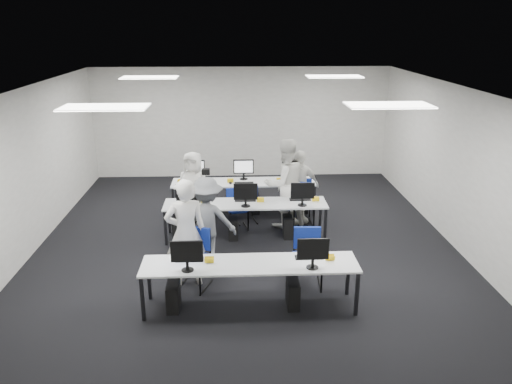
{
  "coord_description": "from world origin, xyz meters",
  "views": [
    {
      "loc": [
        -0.21,
        -9.02,
        4.1
      ],
      "look_at": [
        0.2,
        0.07,
        1.0
      ],
      "focal_mm": 35.0,
      "sensor_mm": 36.0,
      "label": 1
    }
  ],
  "objects_px": {
    "desk_front": "(250,266)",
    "student_0": "(186,233)",
    "chair_7": "(299,208)",
    "desk_mid": "(245,205)",
    "student_1": "(285,183)",
    "student_3": "(298,187)",
    "chair_2": "(192,215)",
    "chair_0": "(194,269)",
    "student_2": "(194,188)",
    "chair_3": "(237,216)",
    "chair_4": "(302,211)",
    "chair_6": "(246,210)",
    "chair_1": "(307,268)",
    "chair_5": "(197,210)",
    "photographer": "(207,221)"
  },
  "relations": [
    {
      "from": "desk_front",
      "to": "student_0",
      "type": "relative_size",
      "value": 1.76
    },
    {
      "from": "chair_7",
      "to": "desk_front",
      "type": "bearing_deg",
      "value": -95.99
    },
    {
      "from": "desk_front",
      "to": "desk_mid",
      "type": "bearing_deg",
      "value": 90.0
    },
    {
      "from": "student_1",
      "to": "student_3",
      "type": "height_order",
      "value": "student_1"
    },
    {
      "from": "chair_2",
      "to": "student_3",
      "type": "xyz_separation_m",
      "value": [
        2.26,
        0.24,
        0.49
      ]
    },
    {
      "from": "chair_0",
      "to": "student_2",
      "type": "relative_size",
      "value": 0.62
    },
    {
      "from": "chair_3",
      "to": "student_1",
      "type": "relative_size",
      "value": 0.44
    },
    {
      "from": "chair_4",
      "to": "student_3",
      "type": "relative_size",
      "value": 0.6
    },
    {
      "from": "desk_front",
      "to": "chair_6",
      "type": "xyz_separation_m",
      "value": [
        0.03,
        3.42,
        -0.4
      ]
    },
    {
      "from": "desk_front",
      "to": "chair_0",
      "type": "bearing_deg",
      "value": 143.36
    },
    {
      "from": "chair_1",
      "to": "chair_5",
      "type": "relative_size",
      "value": 1.12
    },
    {
      "from": "chair_0",
      "to": "desk_front",
      "type": "bearing_deg",
      "value": -17.29
    },
    {
      "from": "chair_2",
      "to": "photographer",
      "type": "bearing_deg",
      "value": -96.17
    },
    {
      "from": "chair_3",
      "to": "student_2",
      "type": "height_order",
      "value": "student_2"
    },
    {
      "from": "desk_mid",
      "to": "student_0",
      "type": "distance_m",
      "value": 2.12
    },
    {
      "from": "chair_2",
      "to": "photographer",
      "type": "distance_m",
      "value": 1.7
    },
    {
      "from": "chair_7",
      "to": "student_3",
      "type": "distance_m",
      "value": 0.49
    },
    {
      "from": "chair_3",
      "to": "chair_6",
      "type": "xyz_separation_m",
      "value": [
        0.2,
        0.32,
        0.02
      ]
    },
    {
      "from": "chair_7",
      "to": "student_1",
      "type": "distance_m",
      "value": 0.74
    },
    {
      "from": "chair_7",
      "to": "student_1",
      "type": "relative_size",
      "value": 0.51
    },
    {
      "from": "student_2",
      "to": "student_3",
      "type": "distance_m",
      "value": 2.23
    },
    {
      "from": "chair_0",
      "to": "chair_1",
      "type": "height_order",
      "value": "chair_0"
    },
    {
      "from": "student_0",
      "to": "student_1",
      "type": "height_order",
      "value": "student_1"
    },
    {
      "from": "desk_mid",
      "to": "student_0",
      "type": "height_order",
      "value": "student_0"
    },
    {
      "from": "desk_front",
      "to": "chair_0",
      "type": "distance_m",
      "value": 1.18
    },
    {
      "from": "student_2",
      "to": "chair_1",
      "type": "bearing_deg",
      "value": -36.26
    },
    {
      "from": "chair_0",
      "to": "photographer",
      "type": "relative_size",
      "value": 0.61
    },
    {
      "from": "chair_5",
      "to": "chair_7",
      "type": "bearing_deg",
      "value": 6.19
    },
    {
      "from": "chair_5",
      "to": "chair_6",
      "type": "height_order",
      "value": "chair_6"
    },
    {
      "from": "chair_2",
      "to": "chair_7",
      "type": "height_order",
      "value": "chair_7"
    },
    {
      "from": "chair_0",
      "to": "student_3",
      "type": "xyz_separation_m",
      "value": [
        2.04,
        2.7,
        0.49
      ]
    },
    {
      "from": "chair_2",
      "to": "chair_5",
      "type": "xyz_separation_m",
      "value": [
        0.08,
        0.34,
        -0.04
      ]
    },
    {
      "from": "student_1",
      "to": "desk_mid",
      "type": "bearing_deg",
      "value": 13.78
    },
    {
      "from": "desk_front",
      "to": "student_1",
      "type": "bearing_deg",
      "value": 75.34
    },
    {
      "from": "chair_6",
      "to": "student_3",
      "type": "relative_size",
      "value": 0.55
    },
    {
      "from": "chair_2",
      "to": "student_1",
      "type": "xyz_separation_m",
      "value": [
        1.95,
        0.06,
        0.64
      ]
    },
    {
      "from": "student_2",
      "to": "chair_3",
      "type": "bearing_deg",
      "value": -3.72
    },
    {
      "from": "chair_7",
      "to": "chair_1",
      "type": "bearing_deg",
      "value": -81.31
    },
    {
      "from": "chair_1",
      "to": "student_3",
      "type": "bearing_deg",
      "value": 89.48
    },
    {
      "from": "desk_front",
      "to": "chair_2",
      "type": "bearing_deg",
      "value": 109.61
    },
    {
      "from": "student_0",
      "to": "chair_3",
      "type": "bearing_deg",
      "value": -123.14
    },
    {
      "from": "chair_0",
      "to": "photographer",
      "type": "distance_m",
      "value": 1.02
    },
    {
      "from": "chair_7",
      "to": "photographer",
      "type": "xyz_separation_m",
      "value": [
        -1.87,
        -1.84,
        0.49
      ]
    },
    {
      "from": "chair_4",
      "to": "chair_5",
      "type": "relative_size",
      "value": 1.12
    },
    {
      "from": "desk_front",
      "to": "chair_3",
      "type": "distance_m",
      "value": 3.14
    },
    {
      "from": "chair_3",
      "to": "chair_4",
      "type": "bearing_deg",
      "value": -6.17
    },
    {
      "from": "chair_6",
      "to": "chair_0",
      "type": "bearing_deg",
      "value": -121.44
    },
    {
      "from": "student_2",
      "to": "chair_2",
      "type": "bearing_deg",
      "value": -77.08
    },
    {
      "from": "chair_4",
      "to": "chair_7",
      "type": "height_order",
      "value": "chair_7"
    },
    {
      "from": "chair_3",
      "to": "desk_front",
      "type": "bearing_deg",
      "value": -99.25
    }
  ]
}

